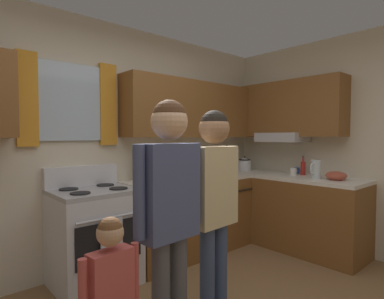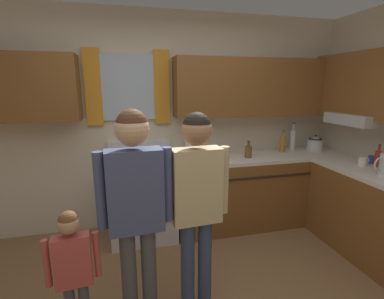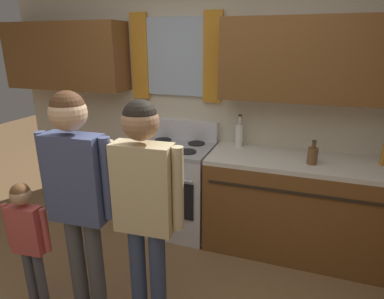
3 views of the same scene
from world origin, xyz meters
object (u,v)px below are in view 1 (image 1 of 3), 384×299
Objects in this scene: adult_holding_child at (170,201)px; adult_in_plaid at (214,194)px; bottle_milk_white at (137,170)px; bottle_tall_clear at (226,161)px; mug_ceramic_white at (293,172)px; bottle_oil_amber at (221,165)px; small_child at (111,292)px; mug_cobalt_blue at (297,170)px; bottle_squat_brown at (199,171)px; stove_oven at (94,235)px; stovetop_kettle at (245,164)px; water_pitcher at (316,169)px; bottle_sauce_red at (303,168)px; mixing_bowl at (336,176)px.

adult_holding_child reaches higher than adult_in_plaid.
bottle_tall_clear is at bearing -1.66° from bottle_milk_white.
bottle_milk_white is at bearing 152.21° from mug_ceramic_white.
adult_in_plaid is (-2.01, -0.56, 0.04)m from mug_ceramic_white.
bottle_tall_clear is at bearing 108.63° from mug_ceramic_white.
small_child is at bearing -148.37° from bottle_oil_amber.
bottle_squat_brown is at bearing 155.65° from mug_cobalt_blue.
stove_oven is 1.43m from adult_holding_child.
adult_holding_child is at bearing -95.06° from stove_oven.
small_child is (-2.85, -0.67, -0.32)m from mug_ceramic_white.
stove_oven is 2.37m from stovetop_kettle.
adult_in_plaid is at bearing -173.39° from water_pitcher.
mug_cobalt_blue is (1.24, -0.56, -0.03)m from bottle_squat_brown.
adult_holding_child is at bearing -173.30° from water_pitcher.
small_child is at bearing -172.51° from adult_in_plaid.
stove_oven is at bearing 162.57° from bottle_sauce_red.
stove_oven is 5.00× the size of water_pitcher.
bottle_sauce_red is 1.36m from bottle_squat_brown.
bottle_oil_amber reaches higher than mug_ceramic_white.
stove_oven is at bearing 104.02° from adult_in_plaid.
bottle_sauce_red is 0.78× the size of bottle_milk_white.
bottle_milk_white is (-1.24, 0.12, 0.01)m from bottle_oil_amber.
water_pitcher is at bearing 107.98° from mixing_bowl.
bottle_oil_amber is 2.40m from adult_holding_child.
mug_cobalt_blue is (0.06, 0.12, -0.05)m from bottle_sauce_red.
bottle_oil_amber is at bearing 132.81° from mug_cobalt_blue.
adult_in_plaid reaches higher than bottle_sauce_red.
mug_ceramic_white is 0.13× the size of small_child.
bottle_squat_brown is 1.85m from adult_holding_child.
mug_cobalt_blue is at bearing 55.57° from water_pitcher.
mug_ceramic_white is at bearing -27.79° from bottle_milk_white.
stove_oven reaches higher than small_child.
bottle_oil_amber is 2.80m from small_child.
stove_oven is 2.48m from mug_ceramic_white.
bottle_tall_clear is 0.23× the size of adult_holding_child.
bottle_sauce_red is 0.16× the size of adult_in_plaid.
bottle_tall_clear is 0.23× the size of adult_in_plaid.
stovetop_kettle is 1.31m from mixing_bowl.
bottle_milk_white is at bearing 155.97° from mug_cobalt_blue.
mug_cobalt_blue is 0.07× the size of adult_holding_child.
bottle_tall_clear reaches higher than water_pitcher.
bottle_oil_amber is at bearing 121.99° from mug_ceramic_white.
mixing_bowl is (0.07, -0.21, -0.06)m from water_pitcher.
bottle_oil_amber reaches higher than stove_oven.
small_child is at bearing -177.44° from mixing_bowl.
bottle_sauce_red is 1.02m from bottle_tall_clear.
stovetop_kettle is (1.71, -0.14, -0.02)m from bottle_milk_white.
small_child is (-1.80, -1.29, -0.35)m from bottle_squat_brown.
bottle_tall_clear is 0.30m from stovetop_kettle.
bottle_sauce_red is 1.20× the size of bottle_squat_brown.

